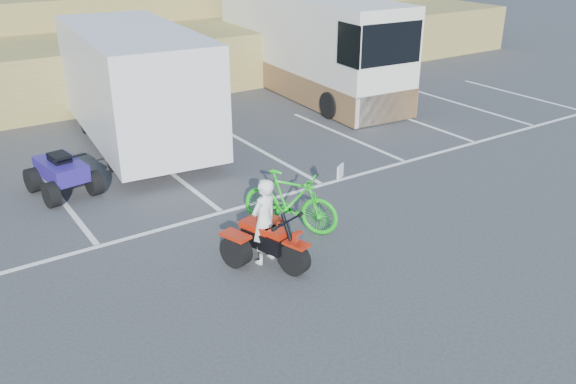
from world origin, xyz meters
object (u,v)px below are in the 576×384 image
cargo_trailer (135,83)px  quad_atv_blue (65,193)px  rider (264,221)px  quad_atv_green (124,150)px  red_trike_atv (271,263)px  rv_motorhome (307,50)px  green_dirt_bike (290,201)px

cargo_trailer → quad_atv_blue: bearing=-134.6°
rider → cargo_trailer: cargo_trailer is taller
cargo_trailer → quad_atv_green: cargo_trailer is taller
red_trike_atv → cargo_trailer: (0.49, 7.59, 1.72)m
rv_motorhome → quad_atv_green: size_ratio=6.59×
red_trike_atv → rider: (-0.04, 0.14, 0.81)m
rider → rv_motorhome: size_ratio=0.17×
quad_atv_blue → quad_atv_green: bearing=36.2°
green_dirt_bike → cargo_trailer: 6.75m
cargo_trailer → red_trike_atv: bearing=-87.9°
cargo_trailer → quad_atv_green: 1.83m
rider → green_dirt_bike: (1.11, 0.81, -0.20)m
green_dirt_bike → rider: bearing=-175.5°
cargo_trailer → rv_motorhome: bearing=22.3°
red_trike_atv → rv_motorhome: (7.73, 9.75, 1.48)m
rv_motorhome → quad_atv_green: bearing=-159.1°
cargo_trailer → rv_motorhome: (7.25, 2.16, -0.24)m
red_trike_atv → quad_atv_green: bearing=73.8°
red_trike_atv → quad_atv_blue: quad_atv_blue is taller
quad_atv_blue → quad_atv_green: 2.98m
green_dirt_bike → rv_motorhome: bearing=21.3°
green_dirt_bike → quad_atv_blue: 5.52m
red_trike_atv → rider: bearing=90.0°
rider → quad_atv_green: rider is taller
red_trike_atv → cargo_trailer: 7.80m
rider → rv_motorhome: bearing=-146.0°
rv_motorhome → quad_atv_blue: rv_motorhome is taller
green_dirt_bike → rv_motorhome: rv_motorhome is taller
rider → rv_motorhome: 12.37m
red_trike_atv → rv_motorhome: size_ratio=0.16×
rider → green_dirt_bike: 1.39m
quad_atv_green → quad_atv_blue: bearing=-133.9°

